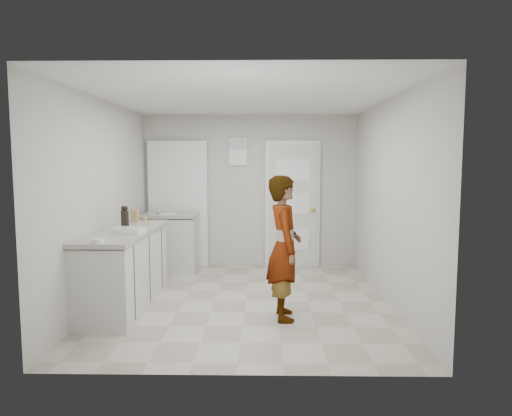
{
  "coord_description": "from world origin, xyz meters",
  "views": [
    {
      "loc": [
        0.22,
        -5.55,
        1.73
      ],
      "look_at": [
        0.12,
        0.4,
        1.13
      ],
      "focal_mm": 32.0,
      "sensor_mm": 36.0,
      "label": 1
    }
  ],
  "objects_px": {
    "person": "(284,248)",
    "spice_jar": "(145,219)",
    "baking_dish": "(129,230)",
    "egg_bowl": "(98,241)",
    "oil_cruet_b": "(123,217)",
    "oil_cruet_a": "(126,218)",
    "cake_mix_box": "(135,216)"
  },
  "relations": [
    {
      "from": "oil_cruet_a",
      "to": "oil_cruet_b",
      "type": "xyz_separation_m",
      "value": [
        -0.05,
        0.06,
        -0.0
      ]
    },
    {
      "from": "oil_cruet_a",
      "to": "baking_dish",
      "type": "height_order",
      "value": "oil_cruet_a"
    },
    {
      "from": "person",
      "to": "spice_jar",
      "type": "relative_size",
      "value": 21.89
    },
    {
      "from": "spice_jar",
      "to": "egg_bowl",
      "type": "xyz_separation_m",
      "value": [
        -0.04,
        -1.66,
        -0.01
      ]
    },
    {
      "from": "baking_dish",
      "to": "egg_bowl",
      "type": "distance_m",
      "value": 0.68
    },
    {
      "from": "person",
      "to": "egg_bowl",
      "type": "xyz_separation_m",
      "value": [
        -1.87,
        -0.49,
        0.15
      ]
    },
    {
      "from": "person",
      "to": "cake_mix_box",
      "type": "height_order",
      "value": "person"
    },
    {
      "from": "oil_cruet_a",
      "to": "cake_mix_box",
      "type": "bearing_deg",
      "value": 97.01
    },
    {
      "from": "person",
      "to": "oil_cruet_b",
      "type": "height_order",
      "value": "person"
    },
    {
      "from": "spice_jar",
      "to": "oil_cruet_a",
      "type": "distance_m",
      "value": 0.68
    },
    {
      "from": "oil_cruet_a",
      "to": "egg_bowl",
      "type": "relative_size",
      "value": 2.27
    },
    {
      "from": "person",
      "to": "oil_cruet_a",
      "type": "xyz_separation_m",
      "value": [
        -1.89,
        0.5,
        0.26
      ]
    },
    {
      "from": "oil_cruet_a",
      "to": "egg_bowl",
      "type": "distance_m",
      "value": 0.99
    },
    {
      "from": "person",
      "to": "egg_bowl",
      "type": "distance_m",
      "value": 1.94
    },
    {
      "from": "person",
      "to": "spice_jar",
      "type": "height_order",
      "value": "person"
    },
    {
      "from": "oil_cruet_b",
      "to": "spice_jar",
      "type": "bearing_deg",
      "value": 80.38
    },
    {
      "from": "spice_jar",
      "to": "baking_dish",
      "type": "height_order",
      "value": "spice_jar"
    },
    {
      "from": "cake_mix_box",
      "to": "oil_cruet_b",
      "type": "relative_size",
      "value": 0.6
    },
    {
      "from": "person",
      "to": "cake_mix_box",
      "type": "bearing_deg",
      "value": 54.62
    },
    {
      "from": "person",
      "to": "spice_jar",
      "type": "xyz_separation_m",
      "value": [
        -1.84,
        1.17,
        0.17
      ]
    },
    {
      "from": "person",
      "to": "cake_mix_box",
      "type": "relative_size",
      "value": 9.7
    },
    {
      "from": "oil_cruet_b",
      "to": "egg_bowl",
      "type": "xyz_separation_m",
      "value": [
        0.07,
        -1.05,
        -0.11
      ]
    },
    {
      "from": "spice_jar",
      "to": "oil_cruet_a",
      "type": "xyz_separation_m",
      "value": [
        -0.06,
        -0.67,
        0.1
      ]
    },
    {
      "from": "oil_cruet_a",
      "to": "egg_bowl",
      "type": "height_order",
      "value": "oil_cruet_a"
    },
    {
      "from": "spice_jar",
      "to": "egg_bowl",
      "type": "relative_size",
      "value": 0.59
    },
    {
      "from": "cake_mix_box",
      "to": "egg_bowl",
      "type": "xyz_separation_m",
      "value": [
        0.1,
        -1.63,
        -0.06
      ]
    },
    {
      "from": "oil_cruet_a",
      "to": "baking_dish",
      "type": "distance_m",
      "value": 0.35
    },
    {
      "from": "person",
      "to": "oil_cruet_a",
      "type": "relative_size",
      "value": 5.71
    },
    {
      "from": "person",
      "to": "oil_cruet_b",
      "type": "xyz_separation_m",
      "value": [
        -1.94,
        0.56,
        0.26
      ]
    },
    {
      "from": "spice_jar",
      "to": "oil_cruet_a",
      "type": "height_order",
      "value": "oil_cruet_a"
    },
    {
      "from": "oil_cruet_a",
      "to": "baking_dish",
      "type": "relative_size",
      "value": 0.74
    },
    {
      "from": "egg_bowl",
      "to": "oil_cruet_b",
      "type": "bearing_deg",
      "value": 93.58
    }
  ]
}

